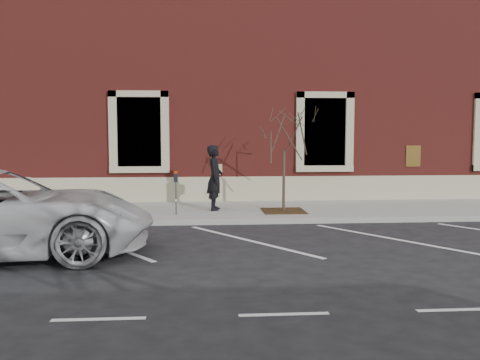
{
  "coord_description": "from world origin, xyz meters",
  "views": [
    {
      "loc": [
        -1.1,
        -13.77,
        2.4
      ],
      "look_at": [
        0.0,
        0.6,
        1.1
      ],
      "focal_mm": 40.0,
      "sensor_mm": 36.0,
      "label": 1
    }
  ],
  "objects": [
    {
      "name": "sidewalk_near",
      "position": [
        0.0,
        1.75,
        0.07
      ],
      "size": [
        40.0,
        3.5,
        0.15
      ],
      "primitive_type": "cube",
      "color": "#A4A19A",
      "rests_on": "ground"
    },
    {
      "name": "man",
      "position": [
        -0.65,
        1.54,
        1.09
      ],
      "size": [
        0.53,
        0.73,
        1.87
      ],
      "primitive_type": "imported",
      "rotation": [
        0.0,
        0.0,
        1.45
      ],
      "color": "black",
      "rests_on": "sidewalk_near"
    },
    {
      "name": "tree_grate",
      "position": [
        1.28,
        1.11,
        0.16
      ],
      "size": [
        1.18,
        1.18,
        0.03
      ],
      "primitive_type": "cube",
      "color": "#3F2B14",
      "rests_on": "sidewalk_near"
    },
    {
      "name": "sapling",
      "position": [
        1.28,
        1.11,
        2.37
      ],
      "size": [
        1.9,
        1.9,
        3.17
      ],
      "color": "#413327",
      "rests_on": "sidewalk_near"
    },
    {
      "name": "ground",
      "position": [
        0.0,
        0.0,
        0.0
      ],
      "size": [
        120.0,
        120.0,
        0.0
      ],
      "primitive_type": "plane",
      "color": "#28282B",
      "rests_on": "ground"
    },
    {
      "name": "parking_stripes",
      "position": [
        0.0,
        -2.2,
        0.0
      ],
      "size": [
        28.0,
        4.4,
        0.01
      ],
      "primitive_type": null,
      "color": "silver",
      "rests_on": "ground"
    },
    {
      "name": "building_civic",
      "position": [
        0.0,
        7.74,
        4.0
      ],
      "size": [
        40.0,
        8.62,
        8.0
      ],
      "color": "maroon",
      "rests_on": "ground"
    },
    {
      "name": "parking_meter",
      "position": [
        -1.73,
        0.66,
        0.98
      ],
      "size": [
        0.11,
        0.08,
        1.19
      ],
      "rotation": [
        0.0,
        0.0,
        -0.39
      ],
      "color": "#595B60",
      "rests_on": "sidewalk_near"
    },
    {
      "name": "curb_near",
      "position": [
        0.0,
        -0.05,
        0.07
      ],
      "size": [
        40.0,
        0.12,
        0.15
      ],
      "primitive_type": "cube",
      "color": "#9E9E99",
      "rests_on": "ground"
    }
  ]
}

